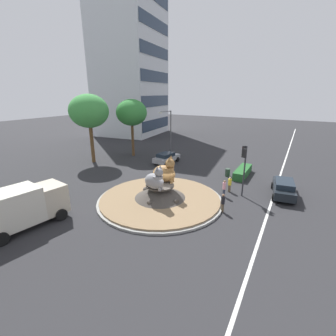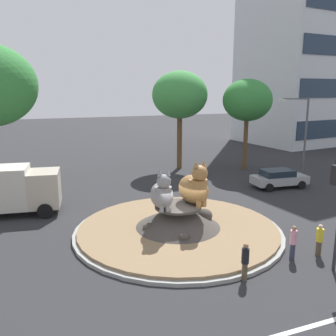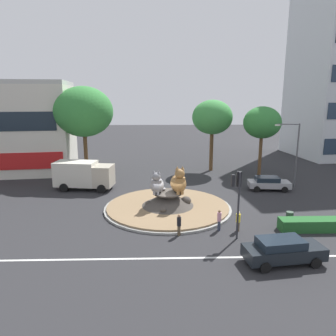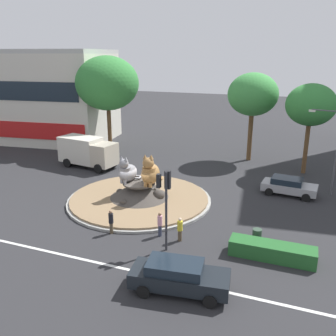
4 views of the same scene
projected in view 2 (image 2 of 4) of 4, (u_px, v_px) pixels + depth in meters
The scene contains 14 objects.
ground_plane at pixel (178, 232), 19.47m from camera, with size 160.00×160.00×0.00m, color #28282B.
lane_centreline at pixel (283, 334), 11.39m from camera, with size 112.00×0.20×0.01m, color silver.
roundabout_island at pixel (178, 224), 19.37m from camera, with size 11.17×11.17×1.52m.
cat_statue_grey at pixel (162, 194), 18.55m from camera, with size 1.58×2.19×2.11m.
cat_statue_tabby at pixel (195, 188), 19.27m from camera, with size 1.66×2.62×2.46m.
office_tower at pixel (305, 31), 49.00m from camera, with size 15.81×14.07×30.36m.
second_tree_near_tower at pixel (180, 95), 33.45m from camera, with size 5.18×5.18×9.22m.
third_tree_left at pixel (247, 101), 33.09m from camera, with size 4.55×4.55×8.48m.
streetlight_arm at pixel (302, 132), 29.43m from camera, with size 2.49×0.68×6.89m.
pedestrian_pink_shirt at pixel (293, 242), 16.21m from camera, with size 0.31×0.31×1.61m.
pedestrian_black_shirt at pixel (245, 261), 14.44m from camera, with size 0.30×0.30×1.60m.
pedestrian_yellow_shirt at pixel (319, 239), 16.56m from camera, with size 0.33×0.33×1.54m.
hatchback_near_shophouse at pixel (279, 178), 28.05m from camera, with size 4.41×2.32×1.43m.
delivery_box_truck at pixel (7, 189), 21.83m from camera, with size 6.32×3.29×2.99m.
Camera 2 is at (-6.95, -16.87, 7.65)m, focal length 38.36 mm.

